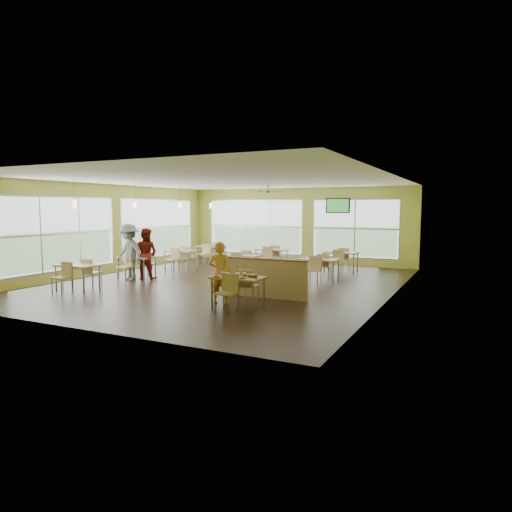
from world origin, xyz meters
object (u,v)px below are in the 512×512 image
(half_wall_divider, at_px, (264,278))
(man_plaid, at_px, (220,273))
(food_basket, at_px, (253,276))
(main_table, at_px, (238,282))

(half_wall_divider, height_order, man_plaid, man_plaid)
(man_plaid, height_order, food_basket, man_plaid)
(main_table, distance_m, man_plaid, 0.66)
(half_wall_divider, distance_m, man_plaid, 1.41)
(main_table, bearing_deg, half_wall_divider, 90.00)
(main_table, xyz_separation_m, half_wall_divider, (0.00, 1.45, -0.11))
(main_table, relative_size, food_basket, 5.67)
(main_table, distance_m, half_wall_divider, 1.45)
(man_plaid, bearing_deg, main_table, 146.23)
(man_plaid, bearing_deg, food_basket, 159.58)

